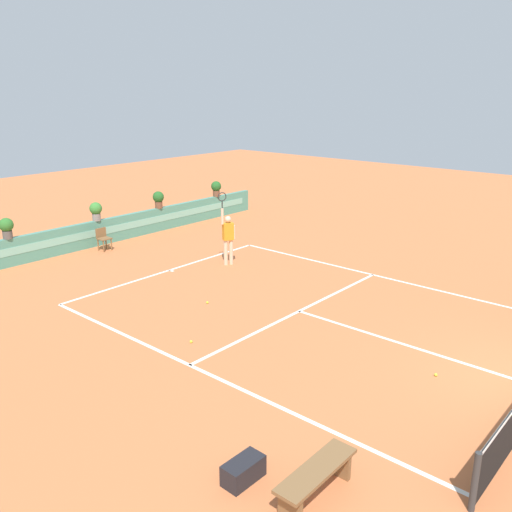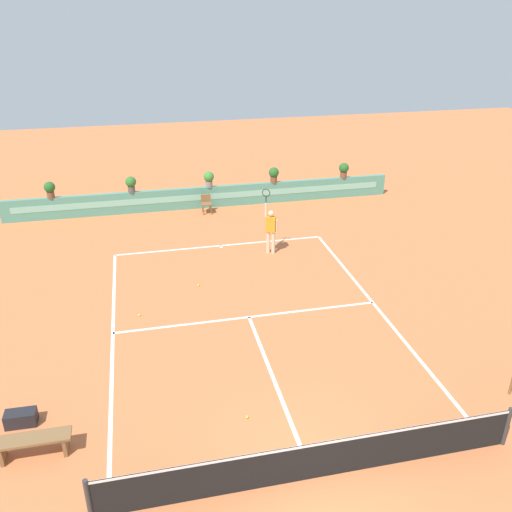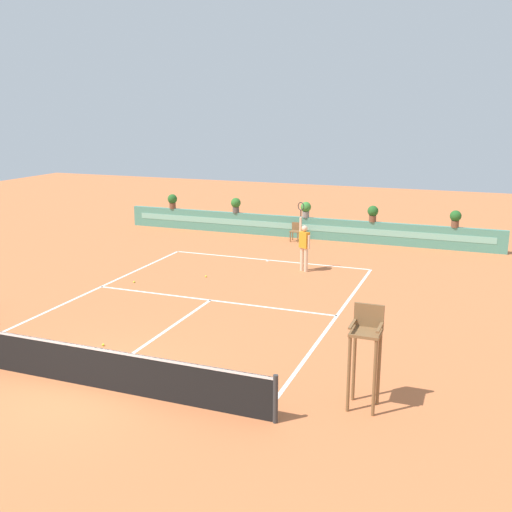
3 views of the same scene
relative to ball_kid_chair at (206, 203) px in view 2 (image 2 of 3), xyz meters
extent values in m
plane|color=#C66B3D|center=(0.03, -9.66, -0.48)|extent=(60.00, 60.00, 0.00)
cube|color=white|center=(0.03, -3.77, -0.47)|extent=(8.22, 0.10, 0.01)
cube|color=white|center=(0.03, -9.26, -0.47)|extent=(8.22, 0.10, 0.01)
cube|color=white|center=(0.03, -12.46, -0.47)|extent=(0.10, 6.40, 0.01)
cube|color=white|center=(-4.08, -9.71, -0.47)|extent=(0.10, 11.89, 0.01)
cube|color=white|center=(4.14, -9.71, -0.47)|extent=(0.10, 11.89, 0.01)
cube|color=white|center=(0.03, -3.87, -0.47)|extent=(0.10, 0.20, 0.01)
cylinder|color=#333333|center=(-4.38, -15.66, 0.02)|extent=(0.10, 0.10, 1.00)
cylinder|color=#333333|center=(4.44, -15.66, 0.02)|extent=(0.10, 0.10, 1.00)
cube|color=black|center=(0.03, -15.66, 0.00)|extent=(8.82, 0.02, 0.95)
cube|color=white|center=(0.03, -15.66, 0.44)|extent=(8.82, 0.03, 0.06)
cube|color=#4C8E7A|center=(0.03, 0.73, 0.02)|extent=(18.00, 0.20, 1.00)
cube|color=#7ABCA8|center=(0.03, 0.63, 0.07)|extent=(17.10, 0.01, 0.28)
cylinder|color=brown|center=(-0.18, -0.24, -0.25)|extent=(0.05, 0.05, 0.45)
cylinder|color=brown|center=(0.18, -0.24, -0.25)|extent=(0.05, 0.05, 0.45)
cylinder|color=brown|center=(-0.18, 0.11, -0.25)|extent=(0.05, 0.05, 0.45)
cylinder|color=brown|center=(0.18, 0.11, -0.25)|extent=(0.05, 0.05, 0.45)
cube|color=brown|center=(0.00, -0.07, -0.01)|extent=(0.44, 0.44, 0.04)
cube|color=brown|center=(0.00, 0.13, 0.19)|extent=(0.44, 0.04, 0.36)
cube|color=brown|center=(-6.27, -13.76, -0.25)|extent=(0.08, 0.40, 0.45)
cube|color=brown|center=(-4.99, -13.76, -0.25)|extent=(0.08, 0.40, 0.45)
cube|color=brown|center=(-5.63, -13.76, 0.00)|extent=(1.60, 0.44, 0.06)
cube|color=black|center=(-6.08, -12.69, -0.30)|extent=(0.71, 0.38, 0.36)
cylinder|color=beige|center=(1.91, -4.89, -0.03)|extent=(0.14, 0.14, 0.90)
cylinder|color=beige|center=(1.73, -4.80, -0.03)|extent=(0.14, 0.14, 0.90)
cube|color=orange|center=(1.82, -4.85, 0.72)|extent=(0.42, 0.35, 0.60)
sphere|color=beige|center=(1.82, -4.85, 1.15)|extent=(0.22, 0.22, 0.22)
cylinder|color=beige|center=(1.64, -4.76, 1.27)|extent=(0.09, 0.09, 0.55)
cylinder|color=black|center=(1.64, -4.76, 1.69)|extent=(0.04, 0.04, 0.24)
torus|color=#262626|center=(1.64, -4.76, 1.95)|extent=(0.29, 0.16, 0.31)
cylinder|color=beige|center=(2.02, -4.94, 0.67)|extent=(0.09, 0.09, 0.50)
sphere|color=#CCE033|center=(-1.24, -6.92, -0.44)|extent=(0.07, 0.07, 0.07)
sphere|color=#CCE033|center=(-3.29, -8.45, -0.44)|extent=(0.07, 0.07, 0.07)
sphere|color=#CCE033|center=(-0.94, -13.63, -0.44)|extent=(0.07, 0.07, 0.07)
cylinder|color=brown|center=(-6.75, 0.73, 0.66)|extent=(0.32, 0.32, 0.28)
sphere|color=#235B23|center=(-6.75, 0.73, 1.01)|extent=(0.48, 0.48, 0.48)
cylinder|color=brown|center=(6.86, 0.73, 0.66)|extent=(0.32, 0.32, 0.28)
sphere|color=#235B23|center=(6.86, 0.73, 1.01)|extent=(0.48, 0.48, 0.48)
cylinder|color=gray|center=(0.25, 0.73, 0.66)|extent=(0.32, 0.32, 0.28)
sphere|color=#387F33|center=(0.25, 0.73, 1.01)|extent=(0.48, 0.48, 0.48)
cylinder|color=#514C47|center=(-3.27, 0.73, 0.66)|extent=(0.32, 0.32, 0.28)
sphere|color=#2D6B28|center=(-3.27, 0.73, 1.01)|extent=(0.48, 0.48, 0.48)
cylinder|color=brown|center=(3.35, 0.73, 0.66)|extent=(0.32, 0.32, 0.28)
sphere|color=#235B23|center=(3.35, 0.73, 1.01)|extent=(0.48, 0.48, 0.48)
camera|label=1|loc=(-11.43, -17.58, 5.46)|focal=38.45mm
camera|label=2|loc=(-2.89, -23.34, 8.49)|focal=38.15mm
camera|label=3|loc=(7.80, -25.49, 5.45)|focal=41.63mm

